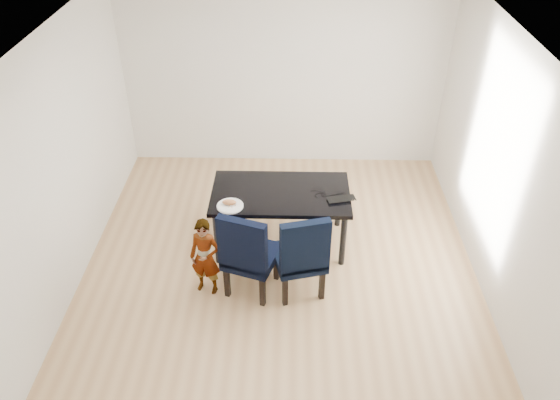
{
  "coord_description": "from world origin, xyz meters",
  "views": [
    {
      "loc": [
        0.11,
        -4.69,
        4.31
      ],
      "look_at": [
        0.0,
        0.2,
        0.85
      ],
      "focal_mm": 35.0,
      "sensor_mm": 36.0,
      "label": 1
    }
  ],
  "objects_px": {
    "dining_table": "(281,218)",
    "plate": "(230,206)",
    "child": "(205,257)",
    "chair_left": "(251,250)",
    "laptop": "(340,197)",
    "chair_right": "(299,251)"
  },
  "relations": [
    {
      "from": "chair_right",
      "to": "child",
      "type": "bearing_deg",
      "value": 168.42
    },
    {
      "from": "chair_right",
      "to": "dining_table",
      "type": "bearing_deg",
      "value": 90.85
    },
    {
      "from": "plate",
      "to": "chair_right",
      "type": "bearing_deg",
      "value": -32.17
    },
    {
      "from": "child",
      "to": "laptop",
      "type": "distance_m",
      "value": 1.66
    },
    {
      "from": "dining_table",
      "to": "child",
      "type": "bearing_deg",
      "value": -133.34
    },
    {
      "from": "child",
      "to": "plate",
      "type": "height_order",
      "value": "child"
    },
    {
      "from": "dining_table",
      "to": "chair_left",
      "type": "xyz_separation_m",
      "value": [
        -0.29,
        -0.78,
        0.17
      ]
    },
    {
      "from": "child",
      "to": "chair_right",
      "type": "bearing_deg",
      "value": 16.7
    },
    {
      "from": "chair_left",
      "to": "dining_table",
      "type": "bearing_deg",
      "value": 87.86
    },
    {
      "from": "dining_table",
      "to": "chair_left",
      "type": "relative_size",
      "value": 1.48
    },
    {
      "from": "child",
      "to": "laptop",
      "type": "bearing_deg",
      "value": 40.27
    },
    {
      "from": "chair_right",
      "to": "plate",
      "type": "relative_size",
      "value": 3.6
    },
    {
      "from": "child",
      "to": "plate",
      "type": "bearing_deg",
      "value": 80.71
    },
    {
      "from": "dining_table",
      "to": "laptop",
      "type": "distance_m",
      "value": 0.79
    },
    {
      "from": "chair_right",
      "to": "child",
      "type": "distance_m",
      "value": 1.0
    },
    {
      "from": "dining_table",
      "to": "child",
      "type": "xyz_separation_m",
      "value": [
        -0.78,
        -0.83,
        0.09
      ]
    },
    {
      "from": "chair_right",
      "to": "laptop",
      "type": "xyz_separation_m",
      "value": [
        0.47,
        0.68,
        0.23
      ]
    },
    {
      "from": "dining_table",
      "to": "plate",
      "type": "height_order",
      "value": "plate"
    },
    {
      "from": "dining_table",
      "to": "plate",
      "type": "distance_m",
      "value": 0.74
    },
    {
      "from": "dining_table",
      "to": "child",
      "type": "height_order",
      "value": "child"
    },
    {
      "from": "chair_right",
      "to": "plate",
      "type": "xyz_separation_m",
      "value": [
        -0.77,
        0.48,
        0.22
      ]
    },
    {
      "from": "dining_table",
      "to": "chair_right",
      "type": "bearing_deg",
      "value": -74.7
    }
  ]
}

